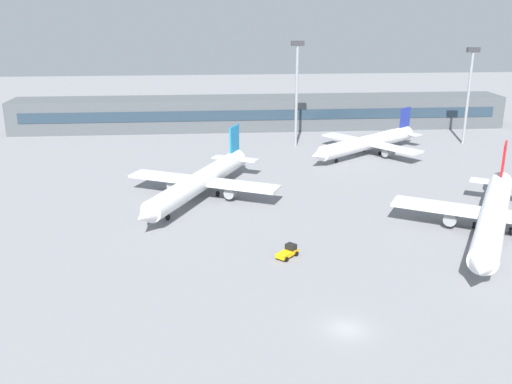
% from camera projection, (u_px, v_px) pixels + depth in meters
% --- Properties ---
extents(ground_plane, '(400.00, 400.00, 0.00)m').
position_uv_depth(ground_plane, '(294.00, 207.00, 100.89)').
color(ground_plane, gray).
extents(terminal_building, '(139.02, 12.13, 9.00)m').
position_uv_depth(terminal_building, '(261.00, 113.00, 163.55)').
color(terminal_building, '#4C5156').
rests_on(terminal_building, ground_plane).
extents(airplane_near, '(29.28, 40.23, 11.04)m').
position_uv_depth(airplane_near, '(493.00, 216.00, 87.30)').
color(airplane_near, white).
rests_on(airplane_near, ground_plane).
extents(airplane_mid, '(28.42, 39.35, 10.44)m').
position_uv_depth(airplane_mid, '(200.00, 182.00, 104.53)').
color(airplane_mid, silver).
rests_on(airplane_mid, ground_plane).
extents(airplane_far, '(32.39, 26.49, 9.56)m').
position_uv_depth(airplane_far, '(367.00, 143.00, 135.05)').
color(airplane_far, silver).
rests_on(airplane_far, ground_plane).
extents(baggage_tug_yellow, '(3.58, 3.63, 1.75)m').
position_uv_depth(baggage_tug_yellow, '(288.00, 252.00, 80.81)').
color(baggage_tug_yellow, '#F2B20C').
rests_on(baggage_tug_yellow, ground_plane).
extents(floodlight_tower_west, '(3.20, 0.80, 24.14)m').
position_uv_depth(floodlight_tower_west, '(469.00, 89.00, 142.19)').
color(floodlight_tower_west, gray).
rests_on(floodlight_tower_west, ground_plane).
extents(floodlight_tower_east, '(3.20, 0.80, 25.82)m').
position_uv_depth(floodlight_tower_east, '(297.00, 87.00, 139.62)').
color(floodlight_tower_east, gray).
rests_on(floodlight_tower_east, ground_plane).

